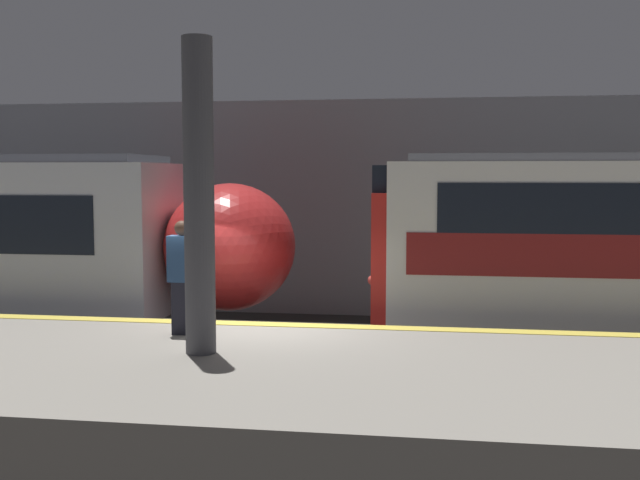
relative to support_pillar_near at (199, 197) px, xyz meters
The scene contains 5 objects.
ground_plane 3.67m from the support_pillar_near, 81.38° to the left, with size 120.00×120.00×0.00m, color #282623.
platform 2.54m from the support_pillar_near, 47.34° to the right, with size 40.00×4.71×1.10m.
station_rear_barrier 8.63m from the support_pillar_near, 87.96° to the left, with size 50.00×0.15×5.08m.
support_pillar_near is the anchor object (origin of this frame).
person_waiting 1.64m from the support_pillar_near, 119.29° to the left, with size 0.38×0.24×1.60m.
Camera 1 is at (2.55, -10.95, 3.31)m, focal length 42.00 mm.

